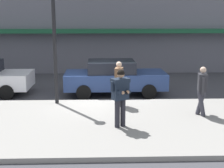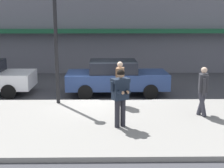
% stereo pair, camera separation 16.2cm
% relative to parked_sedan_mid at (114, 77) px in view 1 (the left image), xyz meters
% --- Properties ---
extents(ground_plane, '(80.00, 80.00, 0.00)m').
position_rel_parked_sedan_mid_xyz_m(ground_plane, '(-0.73, -1.23, -0.79)').
color(ground_plane, '#3D3D42').
extents(sidewalk, '(32.00, 5.30, 0.14)m').
position_rel_parked_sedan_mid_xyz_m(sidewalk, '(0.27, -4.08, -0.72)').
color(sidewalk, gray).
rests_on(sidewalk, ground).
extents(curb_paint_line, '(28.00, 0.12, 0.01)m').
position_rel_parked_sedan_mid_xyz_m(curb_paint_line, '(0.27, -1.18, -0.79)').
color(curb_paint_line, silver).
rests_on(curb_paint_line, ground).
extents(parked_sedan_mid, '(4.54, 2.00, 1.54)m').
position_rel_parked_sedan_mid_xyz_m(parked_sedan_mid, '(0.00, 0.00, 0.00)').
color(parked_sedan_mid, navy).
rests_on(parked_sedan_mid, ground).
extents(man_texting_on_phone, '(0.63, 0.65, 1.81)m').
position_rel_parked_sedan_mid_xyz_m(man_texting_on_phone, '(-0.00, -4.61, 0.46)').
color(man_texting_on_phone, '#23232B').
rests_on(man_texting_on_phone, sidewalk).
extents(pedestrian_with_bag, '(0.38, 0.72, 1.70)m').
position_rel_parked_sedan_mid_xyz_m(pedestrian_with_bag, '(2.85, -3.54, 0.32)').
color(pedestrian_with_bag, '#33333D').
rests_on(pedestrian_with_bag, sidewalk).
extents(pedestrian_dark_coat, '(0.38, 0.59, 1.70)m').
position_rel_parked_sedan_mid_xyz_m(pedestrian_dark_coat, '(0.08, -2.28, 0.32)').
color(pedestrian_dark_coat, '#33333D').
rests_on(pedestrian_dark_coat, sidewalk).
extents(street_lamp_post, '(0.36, 0.36, 4.88)m').
position_rel_parked_sedan_mid_xyz_m(street_lamp_post, '(-2.34, -1.88, 2.35)').
color(street_lamp_post, black).
rests_on(street_lamp_post, sidewalk).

